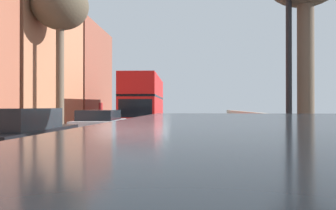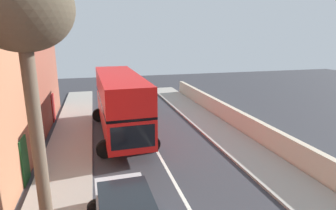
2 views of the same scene
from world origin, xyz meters
name	(u,v)px [view 1 (image 1 of 2)]	position (x,y,z in m)	size (l,w,h in m)	color
ground_plane	(133,158)	(0.00, 0.00, 0.00)	(84.00, 84.00, 0.00)	#333338
road_centre_line	(133,158)	(0.00, 0.00, 0.00)	(0.16, 54.00, 0.01)	silver
sidewalk_right	(280,157)	(4.90, 0.00, 0.06)	(2.60, 60.00, 0.12)	#9E998E
boundary_wall_right	(328,139)	(6.45, 0.00, 0.67)	(0.36, 54.00, 1.34)	beige
double_decker_bus	(144,99)	(-1.70, 14.70, 2.35)	(3.76, 10.13, 4.06)	red
parked_car_silver_left_0	(100,123)	(-2.50, 4.85, 0.91)	(2.57, 4.44, 1.57)	#B7BABF
parked_car_black_left_3	(15,137)	(-2.50, -2.95, 0.96)	(2.59, 4.52, 1.70)	black
street_tree_left_2	(60,9)	(-5.16, 6.35, 7.11)	(3.08, 3.08, 8.50)	brown
lamppost_right	(289,21)	(4.30, -2.95, 3.81)	(0.32, 0.32, 6.31)	black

